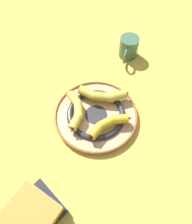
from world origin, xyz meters
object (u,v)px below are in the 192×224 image
decorative_bowl (96,115)px  coffee_mug (128,47)px  banana_c (101,95)px  banana_b (76,111)px  book_stack (30,216)px  banana_a (109,124)px

decorative_bowl → coffee_mug: bearing=-65.4°
banana_c → coffee_mug: bearing=71.7°
banana_b → banana_c: banana_c is taller
book_stack → banana_a: bearing=1.0°
coffee_mug → banana_c: bearing=-7.7°
coffee_mug → banana_a: bearing=3.1°
banana_a → coffee_mug: bearing=-133.4°
banana_a → book_stack: same height
banana_a → decorative_bowl: bearing=-80.1°
decorative_bowl → banana_c: 0.08m
decorative_bowl → banana_a: banana_a is taller
banana_b → coffee_mug: bearing=-40.0°
banana_c → banana_b: bearing=-136.2°
banana_c → coffee_mug: coffee_mug is taller
banana_b → book_stack: size_ratio=0.78×
banana_a → coffee_mug: size_ratio=1.40×
decorative_bowl → banana_c: bearing=-58.7°
banana_a → coffee_mug: (0.23, -0.34, -0.00)m
banana_a → banana_b: bearing=-53.6°
banana_c → book_stack: size_ratio=0.87×
decorative_bowl → banana_c: banana_c is taller
book_stack → banana_c: bearing=12.7°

